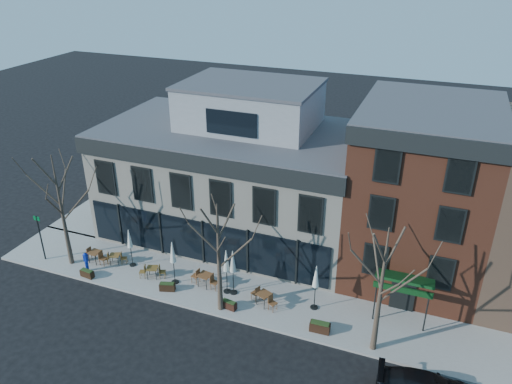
% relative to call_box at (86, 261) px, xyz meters
% --- Properties ---
extents(ground, '(120.00, 120.00, 0.00)m').
position_rel_call_box_xyz_m(ground, '(6.87, 3.60, -0.91)').
color(ground, black).
rests_on(ground, ground).
extents(sidewalk_front, '(33.50, 4.70, 0.15)m').
position_rel_call_box_xyz_m(sidewalk_front, '(10.12, 1.45, -0.84)').
color(sidewalk_front, gray).
rests_on(sidewalk_front, ground).
extents(sidewalk_side, '(4.50, 12.00, 0.15)m').
position_rel_call_box_xyz_m(sidewalk_side, '(-4.38, 9.60, -0.84)').
color(sidewalk_side, gray).
rests_on(sidewalk_side, ground).
extents(corner_building, '(18.39, 10.39, 11.10)m').
position_rel_call_box_xyz_m(corner_building, '(6.95, 8.67, 3.81)').
color(corner_building, beige).
rests_on(corner_building, ground).
extents(red_brick_building, '(8.20, 11.78, 11.18)m').
position_rel_call_box_xyz_m(red_brick_building, '(19.87, 8.58, 4.73)').
color(red_brick_building, brown).
rests_on(red_brick_building, ground).
extents(tree_corner, '(3.93, 3.98, 7.92)m').
position_rel_call_box_xyz_m(tree_corner, '(-1.61, 0.39, 3.34)').
color(tree_corner, '#382B21').
rests_on(tree_corner, sidewalk_front).
extents(tree_mid, '(3.50, 3.55, 7.04)m').
position_rel_call_box_xyz_m(tree_mid, '(9.88, -0.31, 2.88)').
color(tree_mid, '#382B21').
rests_on(tree_mid, sidewalk_front).
extents(tree_right, '(3.72, 3.77, 7.48)m').
position_rel_call_box_xyz_m(tree_right, '(18.88, -0.31, 3.11)').
color(tree_right, '#382B21').
rests_on(tree_right, sidewalk_front).
extents(sign_pole, '(0.50, 0.10, 3.40)m').
position_rel_call_box_xyz_m(sign_pole, '(-3.63, 0.10, 1.16)').
color(sign_pole, black).
rests_on(sign_pole, sidewalk_front).
extents(call_box, '(0.29, 0.29, 1.44)m').
position_rel_call_box_xyz_m(call_box, '(0.00, 0.00, 0.00)').
color(call_box, '#0C249F').
rests_on(call_box, sidewalk_front).
extents(cafe_set_0, '(1.92, 0.82, 1.00)m').
position_rel_call_box_xyz_m(cafe_set_0, '(-0.13, 1.06, -0.25)').
color(cafe_set_0, brown).
rests_on(cafe_set_0, sidewalk_front).
extents(cafe_set_1, '(1.65, 1.02, 0.86)m').
position_rel_call_box_xyz_m(cafe_set_1, '(1.23, 1.38, -0.32)').
color(cafe_set_1, brown).
rests_on(cafe_set_1, sidewalk_front).
extents(cafe_set_2, '(1.77, 1.02, 0.91)m').
position_rel_call_box_xyz_m(cafe_set_2, '(4.44, 0.94, -0.29)').
color(cafe_set_2, brown).
rests_on(cafe_set_2, sidewalk_front).
extents(cafe_set_3, '(2.00, 0.89, 1.03)m').
position_rel_call_box_xyz_m(cafe_set_3, '(8.02, 1.37, -0.23)').
color(cafe_set_3, brown).
rests_on(cafe_set_3, sidewalk_front).
extents(cafe_set_4, '(1.94, 1.16, 1.00)m').
position_rel_call_box_xyz_m(cafe_set_4, '(12.15, 0.97, -0.24)').
color(cafe_set_4, brown).
rests_on(cafe_set_4, sidewalk_front).
extents(umbrella_0, '(0.44, 0.44, 2.78)m').
position_rel_call_box_xyz_m(umbrella_0, '(2.43, 1.63, 1.20)').
color(umbrella_0, black).
rests_on(umbrella_0, sidewalk_front).
extents(umbrella_1, '(0.48, 0.48, 3.03)m').
position_rel_call_box_xyz_m(umbrella_1, '(6.06, 0.98, 1.38)').
color(umbrella_1, black).
rests_on(umbrella_1, sidewalk_front).
extents(umbrella_2, '(0.49, 0.49, 3.06)m').
position_rel_call_box_xyz_m(umbrella_2, '(9.57, 1.31, 1.40)').
color(umbrella_2, black).
rests_on(umbrella_2, sidewalk_front).
extents(umbrella_3, '(0.49, 0.49, 3.08)m').
position_rel_call_box_xyz_m(umbrella_3, '(9.99, 1.35, 1.41)').
color(umbrella_3, black).
rests_on(umbrella_3, sidewalk_front).
extents(umbrella_4, '(0.48, 0.48, 3.00)m').
position_rel_call_box_xyz_m(umbrella_4, '(15.04, 1.77, 1.35)').
color(umbrella_4, black).
rests_on(umbrella_4, sidewalk_front).
extents(planter_0, '(0.96, 0.46, 0.52)m').
position_rel_call_box_xyz_m(planter_0, '(0.42, -0.55, -0.50)').
color(planter_0, black).
rests_on(planter_0, sidewalk_front).
extents(planter_1, '(1.04, 0.66, 0.54)m').
position_rel_call_box_xyz_m(planter_1, '(6.02, 0.10, -0.49)').
color(planter_1, black).
rests_on(planter_1, sidewalk_front).
extents(planter_2, '(0.98, 0.51, 0.52)m').
position_rel_call_box_xyz_m(planter_2, '(10.32, -0.09, -0.50)').
color(planter_2, black).
rests_on(planter_2, sidewalk_front).
extents(planter_3, '(1.15, 0.50, 0.63)m').
position_rel_call_box_xyz_m(planter_3, '(15.87, -0.08, -0.45)').
color(planter_3, black).
rests_on(planter_3, sidewalk_front).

